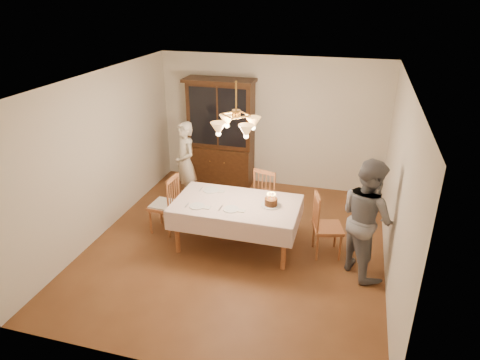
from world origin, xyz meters
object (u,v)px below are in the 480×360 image
(birthday_cake, at_px, (271,202))
(china_hutch, at_px, (221,135))
(elderly_woman, at_px, (186,163))
(dining_table, at_px, (236,207))
(chair_far_side, at_px, (269,197))

(birthday_cake, bearing_deg, china_hutch, 124.16)
(china_hutch, height_order, elderly_woman, china_hutch)
(birthday_cake, bearing_deg, dining_table, -174.78)
(dining_table, xyz_separation_m, elderly_woman, (-1.35, 1.28, 0.09))
(birthday_cake, bearing_deg, elderly_woman, 146.72)
(china_hutch, xyz_separation_m, birthday_cake, (1.50, -2.21, -0.23))
(elderly_woman, bearing_deg, birthday_cake, 10.31)
(elderly_woman, bearing_deg, dining_table, 0.18)
(dining_table, xyz_separation_m, chair_far_side, (0.31, 0.95, -0.24))
(elderly_woman, height_order, birthday_cake, elderly_woman)
(birthday_cake, bearing_deg, chair_far_side, 103.35)
(chair_far_side, bearing_deg, dining_table, -108.03)
(elderly_woman, bearing_deg, china_hutch, 112.58)
(dining_table, distance_m, china_hutch, 2.48)
(dining_table, relative_size, china_hutch, 0.88)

